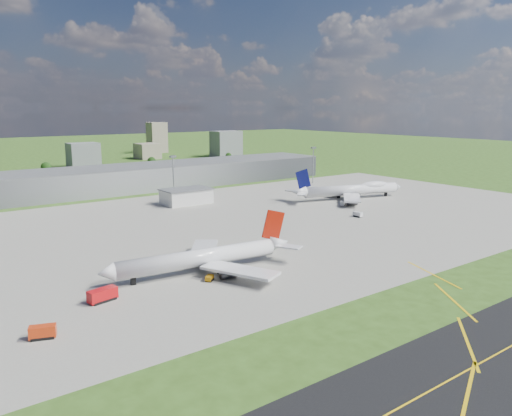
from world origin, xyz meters
TOP-DOWN VIEW (x-y plane):
  - ground at (0.00, 150.00)m, footprint 1400.00×1400.00m
  - apron at (10.00, 40.00)m, footprint 360.00×190.00m
  - terminal at (0.00, 165.00)m, footprint 300.00×42.00m
  - ops_building at (10.00, 100.00)m, footprint 26.00×16.00m
  - mast_center at (10.00, 115.00)m, footprint 3.50×2.00m
  - mast_east at (120.00, 115.00)m, footprint 3.50×2.00m
  - airliner_red_twin at (-42.52, -9.15)m, footprint 66.92×51.89m
  - airliner_blue_quad at (95.57, 55.47)m, footprint 72.23×55.59m
  - fire_truck at (-78.66, -14.22)m, footprint 8.58×4.57m
  - crash_tender at (-97.84, -28.24)m, footprint 6.45×4.45m
  - tug_yellow at (-46.13, -17.42)m, footprint 3.72×3.56m
  - van_white_near at (60.86, 18.68)m, footprint 2.28×4.83m
  - van_white_far at (75.70, 43.16)m, footprint 5.08×4.68m
  - bldg_c at (20.00, 310.00)m, footprint 26.00×20.00m
  - bldg_ce at (100.00, 350.00)m, footprint 22.00×24.00m
  - bldg_e at (180.00, 320.00)m, footprint 30.00×22.00m
  - bldg_tall_e at (140.00, 410.00)m, footprint 20.00×18.00m
  - tree_c at (-20.00, 280.00)m, footprint 8.10×8.10m
  - tree_e at (70.00, 275.00)m, footprint 7.65×7.65m
  - tree_far_e at (160.00, 285.00)m, footprint 6.30×6.30m

SIDE VIEW (x-z plane):
  - ground at x=0.00m, z-range 0.00..0.00m
  - apron at x=10.00m, z-range 0.00..0.08m
  - tug_yellow at x=-46.13m, z-range 0.04..1.71m
  - van_white_far at x=75.70m, z-range 0.01..2.47m
  - van_white_near at x=60.86m, z-range 0.01..2.48m
  - crash_tender at x=-97.84m, z-range 0.00..3.12m
  - fire_truck at x=-78.66m, z-range -0.01..3.60m
  - ops_building at x=10.00m, z-range 0.00..8.00m
  - tree_far_e at x=160.00m, z-range 0.68..8.38m
  - airliner_red_twin at x=-42.52m, z-range -4.29..14.07m
  - airliner_blue_quad at x=95.57m, z-range -4.26..14.92m
  - tree_e at x=70.00m, z-range 0.84..10.19m
  - tree_c at x=-20.00m, z-range 0.89..10.79m
  - terminal at x=0.00m, z-range 0.00..15.00m
  - bldg_ce at x=100.00m, z-range 0.00..16.00m
  - bldg_c at x=20.00m, z-range 0.00..22.00m
  - bldg_e at x=180.00m, z-range 0.00..28.00m
  - mast_center at x=10.00m, z-range 4.76..30.66m
  - mast_east at x=120.00m, z-range 4.76..30.66m
  - bldg_tall_e at x=140.00m, z-range 0.00..36.00m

